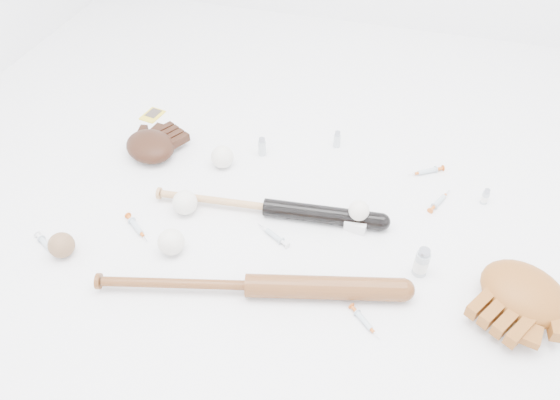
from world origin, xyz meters
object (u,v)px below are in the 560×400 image
(glove_dark, at_px, (150,146))
(pedestal, at_px, (357,222))
(bat_dark, at_px, (267,207))
(bat_wood, at_px, (249,285))

(glove_dark, bearing_deg, pedestal, 18.12)
(bat_dark, height_order, pedestal, bat_dark)
(bat_wood, height_order, pedestal, bat_wood)
(bat_dark, distance_m, glove_dark, 0.53)
(bat_wood, height_order, glove_dark, glove_dark)
(bat_dark, xyz_separation_m, bat_wood, (0.05, -0.32, 0.00))
(bat_dark, xyz_separation_m, pedestal, (0.30, 0.03, -0.01))
(bat_wood, bearing_deg, glove_dark, 123.63)
(bat_dark, distance_m, bat_wood, 0.33)
(pedestal, bearing_deg, glove_dark, 169.40)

